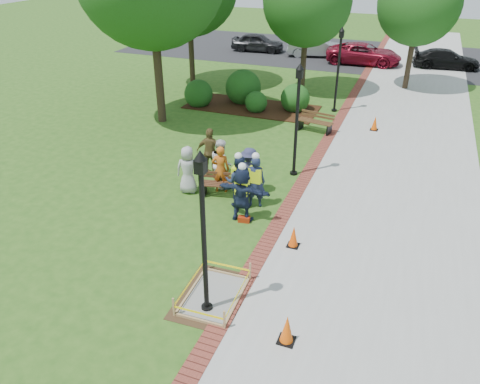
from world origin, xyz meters
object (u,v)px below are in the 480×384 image
at_px(bench_near, 223,189).
at_px(hivis_worker_b, 255,180).
at_px(hivis_worker_a, 242,192).
at_px(hivis_worker_c, 238,180).
at_px(cone_front, 287,330).
at_px(wet_concrete_pad, 214,290).
at_px(lamp_near, 203,224).

bearing_deg(bench_near, hivis_worker_b, -10.50).
bearing_deg(hivis_worker_b, hivis_worker_a, -95.16).
bearing_deg(hivis_worker_a, bench_near, 134.23).
bearing_deg(hivis_worker_a, hivis_worker_c, 118.85).
xyz_separation_m(cone_front, hivis_worker_b, (-2.71, 5.51, 0.61)).
distance_m(wet_concrete_pad, hivis_worker_b, 4.82).
height_order(hivis_worker_b, hivis_worker_c, hivis_worker_b).
relative_size(lamp_near, hivis_worker_c, 2.17).
bearing_deg(wet_concrete_pad, hivis_worker_c, 103.66).
bearing_deg(hivis_worker_a, cone_front, -58.24).
height_order(cone_front, hivis_worker_a, hivis_worker_a).
height_order(hivis_worker_a, hivis_worker_c, hivis_worker_a).
height_order(bench_near, hivis_worker_a, hivis_worker_a).
height_order(hivis_worker_a, hivis_worker_b, hivis_worker_a).
height_order(wet_concrete_pad, hivis_worker_b, hivis_worker_b).
relative_size(hivis_worker_b, hivis_worker_c, 1.00).
bearing_deg(hivis_worker_a, lamp_near, -80.83).
bearing_deg(wet_concrete_pad, hivis_worker_a, 100.07).
bearing_deg(bench_near, hivis_worker_c, -29.62).
bearing_deg(wet_concrete_pad, hivis_worker_b, 96.93).
distance_m(bench_near, hivis_worker_a, 1.86).
bearing_deg(lamp_near, hivis_worker_c, 102.60).
xyz_separation_m(hivis_worker_a, hivis_worker_b, (0.09, 0.99, -0.02)).
bearing_deg(cone_front, lamp_near, 171.53).
xyz_separation_m(bench_near, hivis_worker_a, (1.19, -1.23, 0.73)).
relative_size(wet_concrete_pad, hivis_worker_b, 1.19).
xyz_separation_m(cone_front, lamp_near, (-2.12, 0.32, 2.11)).
distance_m(lamp_near, hivis_worker_b, 5.44).
relative_size(bench_near, hivis_worker_c, 0.80).
bearing_deg(cone_front, hivis_worker_a, 121.76).
xyz_separation_m(bench_near, hivis_worker_c, (0.75, -0.43, 0.71)).
xyz_separation_m(cone_front, hivis_worker_a, (-2.80, 4.52, 0.63)).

